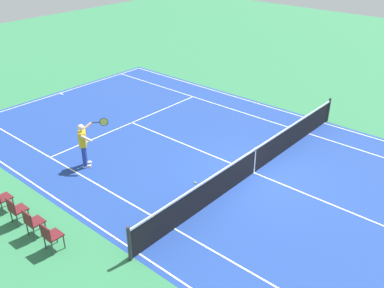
{
  "coord_description": "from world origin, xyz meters",
  "views": [
    {
      "loc": [
        -6.88,
        11.25,
        7.98
      ],
      "look_at": [
        1.95,
        1.08,
        0.9
      ],
      "focal_mm": 40.29,
      "sensor_mm": 36.0,
      "label": 1
    }
  ],
  "objects_px": {
    "tennis_net": "(255,161)",
    "spectator_chair_0": "(50,235)",
    "spectator_chair_3": "(0,197)",
    "spectator_chair_1": "(32,221)",
    "spectator_chair_2": "(16,209)",
    "tennis_player_near": "(84,143)",
    "tennis_ball": "(195,183)"
  },
  "relations": [
    {
      "from": "tennis_net",
      "to": "spectator_chair_0",
      "type": "xyz_separation_m",
      "value": [
        1.87,
        6.93,
        0.03
      ]
    },
    {
      "from": "tennis_net",
      "to": "spectator_chair_3",
      "type": "height_order",
      "value": "tennis_net"
    },
    {
      "from": "tennis_net",
      "to": "spectator_chair_3",
      "type": "distance_m",
      "value": 8.28
    },
    {
      "from": "spectator_chair_1",
      "to": "spectator_chair_2",
      "type": "distance_m",
      "value": 0.89
    },
    {
      "from": "spectator_chair_0",
      "to": "tennis_player_near",
      "type": "bearing_deg",
      "value": -48.3
    },
    {
      "from": "tennis_net",
      "to": "spectator_chair_2",
      "type": "relative_size",
      "value": 13.3
    },
    {
      "from": "tennis_player_near",
      "to": "spectator_chair_3",
      "type": "xyz_separation_m",
      "value": [
        -0.34,
        3.37,
        -0.41
      ]
    },
    {
      "from": "tennis_player_near",
      "to": "spectator_chair_0",
      "type": "xyz_separation_m",
      "value": [
        -3.0,
        3.37,
        -0.41
      ]
    },
    {
      "from": "spectator_chair_2",
      "to": "spectator_chair_3",
      "type": "distance_m",
      "value": 0.89
    },
    {
      "from": "spectator_chair_2",
      "to": "spectator_chair_3",
      "type": "height_order",
      "value": "same"
    },
    {
      "from": "tennis_player_near",
      "to": "spectator_chair_0",
      "type": "height_order",
      "value": "tennis_player_near"
    },
    {
      "from": "tennis_net",
      "to": "spectator_chair_0",
      "type": "relative_size",
      "value": 13.3
    },
    {
      "from": "spectator_chair_0",
      "to": "spectator_chair_2",
      "type": "relative_size",
      "value": 1.0
    },
    {
      "from": "spectator_chair_0",
      "to": "tennis_ball",
      "type": "bearing_deg",
      "value": -98.7
    },
    {
      "from": "tennis_player_near",
      "to": "spectator_chair_1",
      "type": "height_order",
      "value": "tennis_player_near"
    },
    {
      "from": "tennis_ball",
      "to": "spectator_chair_0",
      "type": "bearing_deg",
      "value": 81.3
    },
    {
      "from": "tennis_net",
      "to": "spectator_chair_2",
      "type": "bearing_deg",
      "value": 62.26
    },
    {
      "from": "tennis_player_near",
      "to": "tennis_net",
      "type": "bearing_deg",
      "value": -143.8
    },
    {
      "from": "tennis_net",
      "to": "tennis_ball",
      "type": "bearing_deg",
      "value": 59.94
    },
    {
      "from": "spectator_chair_0",
      "to": "spectator_chair_1",
      "type": "bearing_deg",
      "value": 0.0
    },
    {
      "from": "tennis_ball",
      "to": "spectator_chair_1",
      "type": "distance_m",
      "value": 5.32
    },
    {
      "from": "spectator_chair_3",
      "to": "tennis_player_near",
      "type": "bearing_deg",
      "value": -84.27
    },
    {
      "from": "tennis_ball",
      "to": "spectator_chair_2",
      "type": "height_order",
      "value": "spectator_chair_2"
    },
    {
      "from": "tennis_ball",
      "to": "spectator_chair_3",
      "type": "height_order",
      "value": "spectator_chair_3"
    },
    {
      "from": "spectator_chair_2",
      "to": "tennis_player_near",
      "type": "bearing_deg",
      "value": -70.0
    },
    {
      "from": "tennis_player_near",
      "to": "spectator_chair_0",
      "type": "relative_size",
      "value": 1.93
    },
    {
      "from": "spectator_chair_1",
      "to": "spectator_chair_3",
      "type": "distance_m",
      "value": 1.77
    },
    {
      "from": "tennis_net",
      "to": "tennis_player_near",
      "type": "distance_m",
      "value": 6.05
    },
    {
      "from": "tennis_net",
      "to": "spectator_chair_2",
      "type": "xyz_separation_m",
      "value": [
        3.65,
        6.93,
        0.03
      ]
    },
    {
      "from": "tennis_net",
      "to": "tennis_ball",
      "type": "height_order",
      "value": "tennis_net"
    },
    {
      "from": "spectator_chair_1",
      "to": "tennis_net",
      "type": "bearing_deg",
      "value": -111.7
    },
    {
      "from": "tennis_ball",
      "to": "spectator_chair_3",
      "type": "relative_size",
      "value": 0.08
    }
  ]
}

